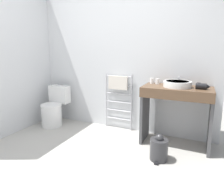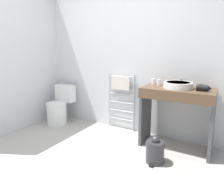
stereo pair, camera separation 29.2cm
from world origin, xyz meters
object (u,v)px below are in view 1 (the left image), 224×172
(cup_near_edge, at_px, (157,81))
(hair_dryer, at_px, (202,86))
(sink_basin, at_px, (177,84))
(trash_bin, at_px, (159,149))
(towel_radiator, at_px, (118,90))
(toilet, at_px, (54,109))
(cup_near_wall, at_px, (152,81))

(cup_near_edge, xyz_separation_m, hair_dryer, (0.61, -0.15, -0.00))
(sink_basin, bearing_deg, trash_bin, -103.17)
(towel_radiator, distance_m, trash_bin, 1.25)
(toilet, height_order, towel_radiator, towel_radiator)
(cup_near_edge, xyz_separation_m, trash_bin, (0.18, -0.64, -0.75))
(hair_dryer, height_order, trash_bin, hair_dryer)
(sink_basin, distance_m, cup_near_edge, 0.33)
(hair_dryer, xyz_separation_m, trash_bin, (-0.43, -0.49, -0.75))
(toilet, xyz_separation_m, cup_near_edge, (1.82, 0.23, 0.59))
(toilet, xyz_separation_m, towel_radiator, (1.14, 0.32, 0.38))
(sink_basin, height_order, trash_bin, sink_basin)
(cup_near_wall, bearing_deg, towel_radiator, 173.42)
(towel_radiator, xyz_separation_m, hair_dryer, (1.29, -0.24, 0.21))
(toilet, height_order, sink_basin, sink_basin)
(towel_radiator, relative_size, cup_near_edge, 11.57)
(toilet, xyz_separation_m, sink_basin, (2.12, 0.10, 0.60))
(toilet, relative_size, sink_basin, 1.89)
(sink_basin, distance_m, trash_bin, 0.92)
(cup_near_wall, relative_size, hair_dryer, 0.47)
(towel_radiator, distance_m, hair_dryer, 1.33)
(cup_near_edge, height_order, hair_dryer, cup_near_edge)
(towel_radiator, relative_size, cup_near_wall, 11.47)
(cup_near_wall, distance_m, hair_dryer, 0.72)
(toilet, distance_m, cup_near_wall, 1.85)
(towel_radiator, height_order, cup_near_edge, towel_radiator)
(towel_radiator, xyz_separation_m, cup_near_wall, (0.59, -0.07, 0.21))
(hair_dryer, bearing_deg, toilet, -178.23)
(sink_basin, bearing_deg, toilet, -177.30)
(cup_near_wall, height_order, trash_bin, cup_near_wall)
(cup_near_edge, bearing_deg, cup_near_wall, 165.03)
(sink_basin, xyz_separation_m, trash_bin, (-0.12, -0.51, -0.75))
(toilet, relative_size, hair_dryer, 4.00)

